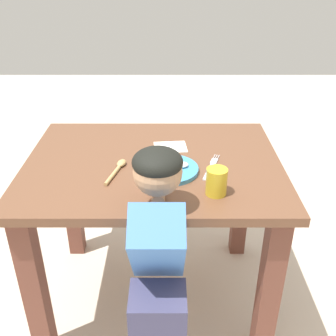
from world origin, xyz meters
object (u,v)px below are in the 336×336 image
plate (167,168)px  spoon (118,168)px  person (158,283)px  drinking_cup (216,182)px  fork (211,167)px

plate → spoon: plate is taller
person → drinking_cup: bearing=45.4°
person → spoon: bearing=113.5°
drinking_cup → person: 0.40m
spoon → drinking_cup: (0.37, -0.17, 0.04)m
plate → drinking_cup: bearing=-43.6°
plate → fork: bearing=7.9°
spoon → person: 0.48m
spoon → drinking_cup: bearing=-100.2°
drinking_cup → person: (-0.21, -0.21, -0.28)m
spoon → plate: bearing=-76.9°
plate → drinking_cup: (0.18, -0.17, 0.04)m
person → fork: bearing=62.7°
drinking_cup → spoon: bearing=155.0°
plate → person: size_ratio=0.25×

